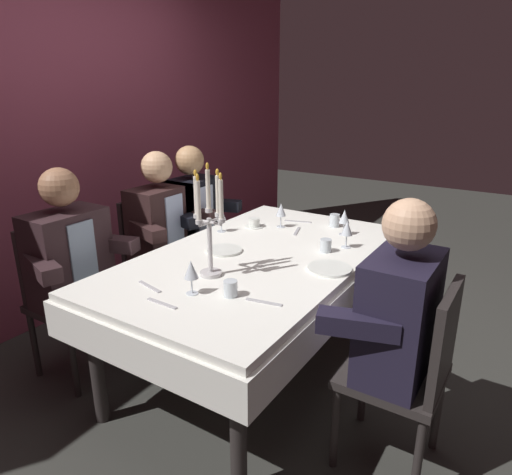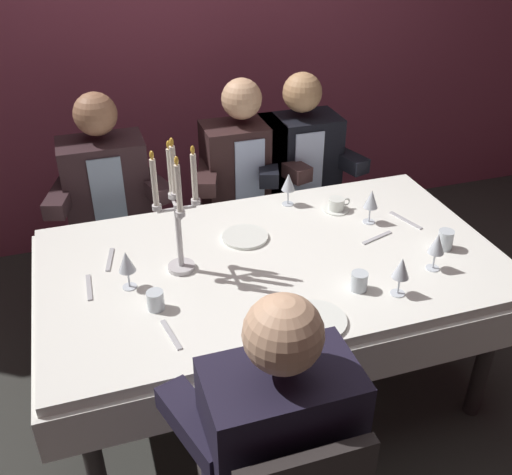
{
  "view_description": "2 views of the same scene",
  "coord_description": "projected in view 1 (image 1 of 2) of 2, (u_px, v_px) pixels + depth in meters",
  "views": [
    {
      "loc": [
        -2.05,
        -1.3,
        1.66
      ],
      "look_at": [
        -0.01,
        0.01,
        0.84
      ],
      "focal_mm": 32.15,
      "sensor_mm": 36.0,
      "label": 1
    },
    {
      "loc": [
        -0.69,
        -1.92,
        2.11
      ],
      "look_at": [
        -0.07,
        -0.0,
        0.86
      ],
      "focal_mm": 41.18,
      "sensor_mm": 36.0,
      "label": 2
    }
  ],
  "objects": [
    {
      "name": "coffee_cup_0",
      "position": [
        254.0,
        223.0,
        3.08
      ],
      "size": [
        0.13,
        0.12,
        0.06
      ],
      "color": "white",
      "rests_on": "dining_table"
    },
    {
      "name": "wine_glass_2",
      "position": [
        191.0,
        271.0,
        2.07
      ],
      "size": [
        0.07,
        0.07,
        0.16
      ],
      "color": "silver",
      "rests_on": "dining_table"
    },
    {
      "name": "dinner_plate_0",
      "position": [
        224.0,
        250.0,
        2.64
      ],
      "size": [
        0.2,
        0.2,
        0.01
      ],
      "primitive_type": "cylinder",
      "color": "white",
      "rests_on": "dining_table"
    },
    {
      "name": "candelabra",
      "position": [
        209.0,
        224.0,
        2.23
      ],
      "size": [
        0.19,
        0.19,
        0.57
      ],
      "color": "silver",
      "rests_on": "dining_table"
    },
    {
      "name": "ground_plane",
      "position": [
        258.0,
        366.0,
        2.83
      ],
      "size": [
        12.0,
        12.0,
        0.0
      ],
      "primitive_type": "plane",
      "color": "#32322E"
    },
    {
      "name": "seated_diner_0",
      "position": [
        68.0,
        257.0,
        2.57
      ],
      "size": [
        0.63,
        0.48,
        1.24
      ],
      "color": "#2C2625",
      "rests_on": "ground_plane"
    },
    {
      "name": "wine_glass_1",
      "position": [
        221.0,
        215.0,
        2.96
      ],
      "size": [
        0.07,
        0.07,
        0.16
      ],
      "color": "silver",
      "rests_on": "dining_table"
    },
    {
      "name": "fork_3",
      "position": [
        264.0,
        302.0,
        2.02
      ],
      "size": [
        0.05,
        0.17,
        0.01
      ],
      "primitive_type": "cube",
      "rotation": [
        0.0,
        0.0,
        1.75
      ],
      "color": "#B7B7BC",
      "rests_on": "dining_table"
    },
    {
      "name": "back_wall",
      "position": [
        61.0,
        129.0,
        3.25
      ],
      "size": [
        6.0,
        0.12,
        2.7
      ],
      "primitive_type": "cube",
      "color": "#903D53",
      "rests_on": "ground_plane"
    },
    {
      "name": "wine_glass_3",
      "position": [
        344.0,
        217.0,
        2.9
      ],
      "size": [
        0.07,
        0.07,
        0.16
      ],
      "color": "silver",
      "rests_on": "dining_table"
    },
    {
      "name": "knife_0",
      "position": [
        298.0,
        222.0,
        3.2
      ],
      "size": [
        0.07,
        0.19,
        0.01
      ],
      "primitive_type": "cube",
      "rotation": [
        0.0,
        0.0,
        1.87
      ],
      "color": "#B7B7BC",
      "rests_on": "dining_table"
    },
    {
      "name": "fork_2",
      "position": [
        297.0,
        231.0,
        2.99
      ],
      "size": [
        0.17,
        0.07,
        0.01
      ],
      "primitive_type": "cube",
      "rotation": [
        0.0,
        0.0,
        0.31
      ],
      "color": "#B7B7BC",
      "rests_on": "dining_table"
    },
    {
      "name": "seated_diner_1",
      "position": [
        400.0,
        316.0,
        1.92
      ],
      "size": [
        0.63,
        0.48,
        1.24
      ],
      "color": "#2C2625",
      "rests_on": "ground_plane"
    },
    {
      "name": "seated_diner_3",
      "position": [
        191.0,
        214.0,
        3.42
      ],
      "size": [
        0.63,
        0.48,
        1.24
      ],
      "color": "#2C2625",
      "rests_on": "ground_plane"
    },
    {
      "name": "seated_diner_2",
      "position": [
        160.0,
        225.0,
        3.16
      ],
      "size": [
        0.63,
        0.48,
        1.24
      ],
      "color": "#2C2625",
      "rests_on": "ground_plane"
    },
    {
      "name": "fork_1",
      "position": [
        150.0,
        287.0,
        2.18
      ],
      "size": [
        0.05,
        0.17,
        0.01
      ],
      "primitive_type": "cube",
      "rotation": [
        0.0,
        0.0,
        1.36
      ],
      "color": "#B7B7BC",
      "rests_on": "dining_table"
    },
    {
      "name": "wine_glass_0",
      "position": [
        281.0,
        211.0,
        3.05
      ],
      "size": [
        0.07,
        0.07,
        0.16
      ],
      "color": "silver",
      "rests_on": "dining_table"
    },
    {
      "name": "dinner_plate_1",
      "position": [
        330.0,
        269.0,
        2.38
      ],
      "size": [
        0.23,
        0.23,
        0.01
      ],
      "primitive_type": "cylinder",
      "color": "white",
      "rests_on": "dining_table"
    },
    {
      "name": "water_tumbler_2",
      "position": [
        335.0,
        220.0,
        3.09
      ],
      "size": [
        0.07,
        0.07,
        0.09
      ],
      "primitive_type": "cylinder",
      "color": "silver",
      "rests_on": "dining_table"
    },
    {
      "name": "wine_glass_4",
      "position": [
        347.0,
        229.0,
        2.67
      ],
      "size": [
        0.07,
        0.07,
        0.16
      ],
      "color": "silver",
      "rests_on": "dining_table"
    },
    {
      "name": "water_tumbler_1",
      "position": [
        231.0,
        288.0,
        2.08
      ],
      "size": [
        0.06,
        0.06,
        0.08
      ],
      "primitive_type": "cylinder",
      "color": "silver",
      "rests_on": "dining_table"
    },
    {
      "name": "dining_table",
      "position": [
        258.0,
        274.0,
        2.63
      ],
      "size": [
        1.94,
        1.14,
        0.74
      ],
      "color": "white",
      "rests_on": "ground_plane"
    },
    {
      "name": "fork_4",
      "position": [
        162.0,
        303.0,
        2.01
      ],
      "size": [
        0.02,
        0.17,
        0.01
      ],
      "primitive_type": "cube",
      "rotation": [
        0.0,
        0.0,
        1.55
      ],
      "color": "#B7B7BC",
      "rests_on": "dining_table"
    },
    {
      "name": "water_tumbler_0",
      "position": [
        326.0,
        246.0,
        2.63
      ],
      "size": [
        0.07,
        0.07,
        0.08
      ],
      "primitive_type": "cylinder",
      "color": "silver",
      "rests_on": "dining_table"
    }
  ]
}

